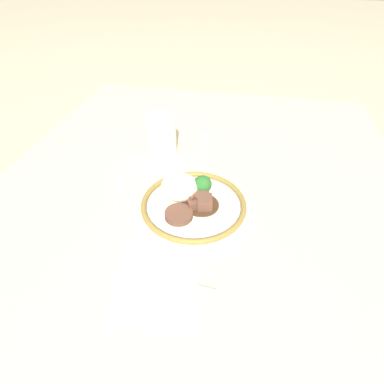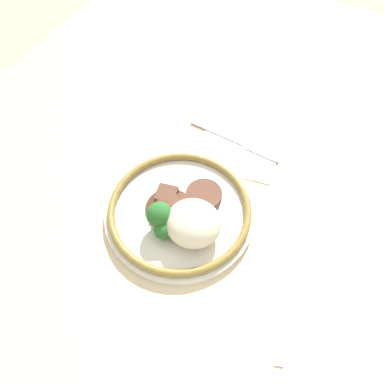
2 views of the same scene
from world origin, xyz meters
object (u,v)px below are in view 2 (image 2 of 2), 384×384
at_px(fork, 243,144).
at_px(knife, 282,290).
at_px(juice_glass, 192,379).
at_px(plate, 183,213).

bearing_deg(fork, knife, -51.68).
height_order(juice_glass, fork, juice_glass).
bearing_deg(knife, plate, -118.81).
relative_size(plate, knife, 1.11).
xyz_separation_m(juice_glass, fork, (-0.41, -0.09, -0.05)).
bearing_deg(fork, juice_glass, -72.16).
height_order(juice_glass, knife, juice_glass).
relative_size(fork, knife, 0.85).
height_order(plate, juice_glass, juice_glass).
distance_m(fork, knife, 0.28).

